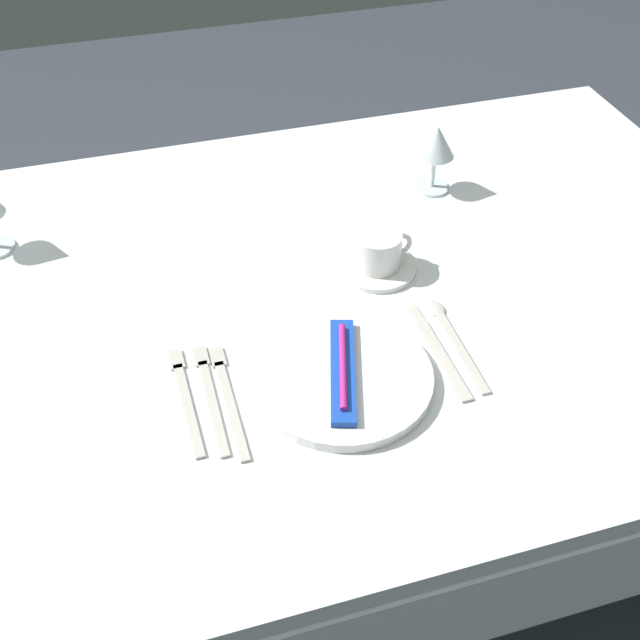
{
  "coord_description": "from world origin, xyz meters",
  "views": [
    {
      "loc": [
        -0.23,
        -0.97,
        1.6
      ],
      "look_at": [
        0.03,
        -0.09,
        0.76
      ],
      "focal_mm": 43.75,
      "sensor_mm": 36.0,
      "label": 1
    }
  ],
  "objects_px": {
    "coffee_cup_left": "(378,250)",
    "toothbrush_package": "(343,370)",
    "fork_outer": "(228,396)",
    "fork_salad": "(185,396)",
    "spoon_soup": "(451,333)",
    "dinner_knife": "(439,353)",
    "dinner_plate": "(343,377)",
    "fork_inner": "(210,394)",
    "wine_glass_centre": "(436,145)"
  },
  "relations": [
    {
      "from": "coffee_cup_left",
      "to": "toothbrush_package",
      "type": "bearing_deg",
      "value": -120.21
    },
    {
      "from": "fork_outer",
      "to": "fork_salad",
      "type": "bearing_deg",
      "value": 163.82
    },
    {
      "from": "fork_salad",
      "to": "spoon_soup",
      "type": "relative_size",
      "value": 1.0
    },
    {
      "from": "coffee_cup_left",
      "to": "dinner_knife",
      "type": "bearing_deg",
      "value": -84.58
    },
    {
      "from": "toothbrush_package",
      "to": "fork_outer",
      "type": "bearing_deg",
      "value": 174.07
    },
    {
      "from": "dinner_knife",
      "to": "spoon_soup",
      "type": "bearing_deg",
      "value": 45.57
    },
    {
      "from": "fork_outer",
      "to": "fork_salad",
      "type": "relative_size",
      "value": 1.05
    },
    {
      "from": "toothbrush_package",
      "to": "dinner_knife",
      "type": "distance_m",
      "value": 0.16
    },
    {
      "from": "spoon_soup",
      "to": "toothbrush_package",
      "type": "bearing_deg",
      "value": -166.06
    },
    {
      "from": "fork_outer",
      "to": "coffee_cup_left",
      "type": "xyz_separation_m",
      "value": [
        0.31,
        0.22,
        0.04
      ]
    },
    {
      "from": "dinner_plate",
      "to": "dinner_knife",
      "type": "relative_size",
      "value": 1.24
    },
    {
      "from": "dinner_plate",
      "to": "coffee_cup_left",
      "type": "height_order",
      "value": "coffee_cup_left"
    },
    {
      "from": "dinner_plate",
      "to": "fork_inner",
      "type": "relative_size",
      "value": 1.23
    },
    {
      "from": "spoon_soup",
      "to": "coffee_cup_left",
      "type": "relative_size",
      "value": 2.07
    },
    {
      "from": "fork_salad",
      "to": "dinner_knife",
      "type": "distance_m",
      "value": 0.39
    },
    {
      "from": "dinner_plate",
      "to": "spoon_soup",
      "type": "bearing_deg",
      "value": 13.94
    },
    {
      "from": "spoon_soup",
      "to": "wine_glass_centre",
      "type": "bearing_deg",
      "value": 71.85
    },
    {
      "from": "fork_salad",
      "to": "spoon_soup",
      "type": "distance_m",
      "value": 0.43
    },
    {
      "from": "fork_outer",
      "to": "toothbrush_package",
      "type": "bearing_deg",
      "value": -5.93
    },
    {
      "from": "dinner_knife",
      "to": "fork_outer",
      "type": "bearing_deg",
      "value": 179.24
    },
    {
      "from": "dinner_knife",
      "to": "dinner_plate",
      "type": "bearing_deg",
      "value": -175.29
    },
    {
      "from": "fork_salad",
      "to": "wine_glass_centre",
      "type": "height_order",
      "value": "wine_glass_centre"
    },
    {
      "from": "toothbrush_package",
      "to": "coffee_cup_left",
      "type": "xyz_separation_m",
      "value": [
        0.14,
        0.24,
        0.02
      ]
    },
    {
      "from": "coffee_cup_left",
      "to": "spoon_soup",
      "type": "bearing_deg",
      "value": -73.64
    },
    {
      "from": "dinner_knife",
      "to": "fork_salad",
      "type": "bearing_deg",
      "value": 176.81
    },
    {
      "from": "dinner_knife",
      "to": "coffee_cup_left",
      "type": "bearing_deg",
      "value": 95.42
    },
    {
      "from": "spoon_soup",
      "to": "fork_inner",
      "type": "bearing_deg",
      "value": -177.15
    },
    {
      "from": "dinner_plate",
      "to": "fork_outer",
      "type": "distance_m",
      "value": 0.17
    },
    {
      "from": "dinner_plate",
      "to": "spoon_soup",
      "type": "relative_size",
      "value": 1.26
    },
    {
      "from": "toothbrush_package",
      "to": "coffee_cup_left",
      "type": "bearing_deg",
      "value": 59.79
    },
    {
      "from": "spoon_soup",
      "to": "wine_glass_centre",
      "type": "xyz_separation_m",
      "value": [
        0.13,
        0.4,
        0.09
      ]
    },
    {
      "from": "fork_outer",
      "to": "spoon_soup",
      "type": "xyz_separation_m",
      "value": [
        0.37,
        0.03,
        0.0
      ]
    },
    {
      "from": "toothbrush_package",
      "to": "fork_salad",
      "type": "height_order",
      "value": "toothbrush_package"
    },
    {
      "from": "dinner_plate",
      "to": "fork_outer",
      "type": "xyz_separation_m",
      "value": [
        -0.17,
        0.02,
        -0.01
      ]
    },
    {
      "from": "fork_salad",
      "to": "dinner_knife",
      "type": "xyz_separation_m",
      "value": [
        0.39,
        -0.02,
        0.0
      ]
    },
    {
      "from": "fork_salad",
      "to": "wine_glass_centre",
      "type": "bearing_deg",
      "value": 36.62
    },
    {
      "from": "dinner_knife",
      "to": "coffee_cup_left",
      "type": "height_order",
      "value": "coffee_cup_left"
    },
    {
      "from": "fork_outer",
      "to": "dinner_knife",
      "type": "relative_size",
      "value": 1.03
    },
    {
      "from": "fork_inner",
      "to": "coffee_cup_left",
      "type": "relative_size",
      "value": 2.12
    },
    {
      "from": "fork_outer",
      "to": "spoon_soup",
      "type": "relative_size",
      "value": 1.05
    },
    {
      "from": "toothbrush_package",
      "to": "wine_glass_centre",
      "type": "xyz_separation_m",
      "value": [
        0.33,
        0.45,
        0.07
      ]
    },
    {
      "from": "toothbrush_package",
      "to": "fork_salad",
      "type": "relative_size",
      "value": 0.97
    },
    {
      "from": "fork_outer",
      "to": "spoon_soup",
      "type": "distance_m",
      "value": 0.37
    },
    {
      "from": "fork_outer",
      "to": "fork_inner",
      "type": "bearing_deg",
      "value": 154.61
    },
    {
      "from": "fork_salad",
      "to": "coffee_cup_left",
      "type": "xyz_separation_m",
      "value": [
        0.37,
        0.21,
        0.04
      ]
    },
    {
      "from": "dinner_plate",
      "to": "wine_glass_centre",
      "type": "relative_size",
      "value": 1.98
    },
    {
      "from": "fork_inner",
      "to": "fork_salad",
      "type": "xyz_separation_m",
      "value": [
        -0.04,
        0.01,
        -0.0
      ]
    },
    {
      "from": "fork_inner",
      "to": "spoon_soup",
      "type": "bearing_deg",
      "value": 2.85
    },
    {
      "from": "fork_outer",
      "to": "wine_glass_centre",
      "type": "bearing_deg",
      "value": 40.95
    },
    {
      "from": "toothbrush_package",
      "to": "fork_inner",
      "type": "distance_m",
      "value": 0.2
    }
  ]
}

